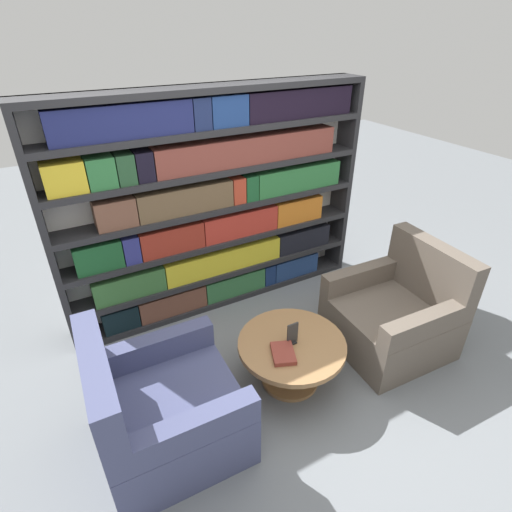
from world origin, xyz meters
name	(u,v)px	position (x,y,z in m)	size (l,w,h in m)	color
ground_plane	(292,384)	(0.00, 0.00, 0.00)	(14.00, 14.00, 0.00)	slate
bookshelf	(217,205)	(0.00, 1.30, 0.99)	(2.80, 0.30, 1.98)	silver
armchair_left	(163,411)	(-0.98, 0.00, 0.29)	(0.87, 0.85, 0.89)	#42476B
armchair_right	(394,315)	(0.99, 0.00, 0.29)	(0.89, 0.87, 0.89)	brown
coffee_table	(291,353)	(0.01, 0.05, 0.28)	(0.79, 0.79, 0.38)	olive
table_sign	(292,335)	(0.01, 0.05, 0.46)	(0.09, 0.06, 0.17)	black
stray_book	(283,353)	(-0.12, -0.03, 0.40)	(0.22, 0.25, 0.03)	brown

